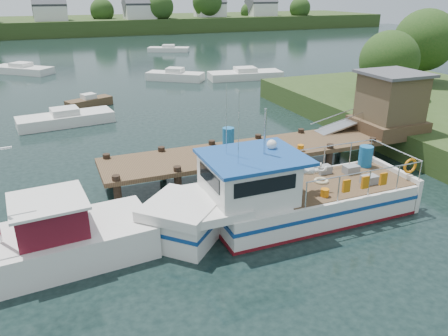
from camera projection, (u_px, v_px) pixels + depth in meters
name	position (u px, v px, depth m)	size (l,w,h in m)	color
ground_plane	(232.00, 179.00, 20.71)	(160.00, 160.00, 0.00)	black
far_shore	(77.00, 22.00, 90.55)	(140.00, 42.55, 9.22)	#2D421B
dock	(350.00, 119.00, 22.14)	(16.60, 3.00, 4.78)	#4D3924
lobster_boat	(280.00, 198.00, 16.63)	(11.38, 3.44, 5.41)	silver
work_boat	(21.00, 249.00, 13.74)	(9.08, 3.39, 4.76)	silver
moored_rowboat	(89.00, 102.00, 33.44)	(3.65, 2.43, 1.01)	#4D3924
moored_far	(169.00, 49.00, 63.39)	(6.13, 4.27, 0.99)	silver
moored_a	(66.00, 118.00, 29.00)	(6.28, 2.82, 1.12)	silver
moored_b	(175.00, 76.00, 43.22)	(5.64, 4.84, 1.24)	silver
moored_c	(245.00, 75.00, 43.95)	(7.60, 3.41, 1.16)	silver
moored_d	(22.00, 69.00, 46.81)	(6.63, 6.22, 1.16)	silver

